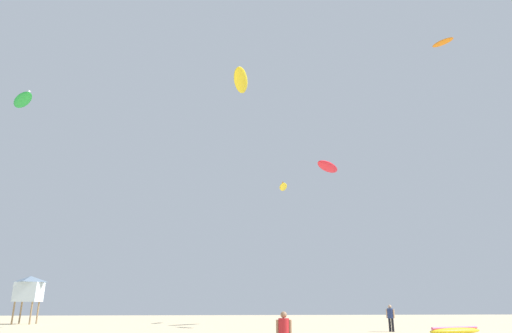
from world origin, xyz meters
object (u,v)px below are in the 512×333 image
(person_midground, at_px, (390,316))
(kite_aloft_3, at_px, (443,42))
(kite_aloft_0, at_px, (328,167))
(lifeguard_tower, at_px, (29,288))
(kite_grounded_mid, at_px, (455,331))
(kite_aloft_4, at_px, (241,81))
(kite_aloft_1, at_px, (283,187))
(person_foreground, at_px, (284,332))
(kite_aloft_2, at_px, (23,100))

(person_midground, xyz_separation_m, kite_aloft_3, (9.09, 4.53, 24.29))
(kite_aloft_0, bearing_deg, lifeguard_tower, 173.71)
(person_midground, height_order, kite_grounded_mid, person_midground)
(kite_aloft_4, bearing_deg, kite_aloft_1, 62.40)
(person_midground, relative_size, kite_grounded_mid, 0.42)
(lifeguard_tower, bearing_deg, kite_aloft_1, 0.85)
(lifeguard_tower, bearing_deg, kite_aloft_0, -6.29)
(kite_grounded_mid, distance_m, kite_aloft_0, 19.53)
(kite_grounded_mid, height_order, kite_aloft_4, kite_aloft_4)
(person_midground, xyz_separation_m, kite_aloft_0, (-1.22, 9.76, 13.36))
(person_foreground, bearing_deg, kite_aloft_0, -5.04)
(person_foreground, xyz_separation_m, kite_aloft_3, (18.34, 19.36, 24.37))
(lifeguard_tower, distance_m, kite_aloft_0, 29.71)
(person_midground, height_order, kite_aloft_3, kite_aloft_3)
(kite_aloft_1, bearing_deg, kite_aloft_2, -165.07)
(kite_aloft_0, bearing_deg, kite_aloft_4, -145.85)
(kite_grounded_mid, height_order, kite_aloft_3, kite_aloft_3)
(lifeguard_tower, relative_size, kite_aloft_4, 0.90)
(kite_aloft_0, bearing_deg, person_midground, -82.86)
(person_foreground, xyz_separation_m, kite_aloft_0, (8.03, 24.58, 13.44))
(lifeguard_tower, bearing_deg, person_foreground, -55.05)
(lifeguard_tower, bearing_deg, person_midground, -24.11)
(kite_grounded_mid, distance_m, lifeguard_tower, 35.15)
(kite_aloft_3, relative_size, kite_aloft_4, 0.43)
(kite_grounded_mid, distance_m, kite_aloft_3, 26.98)
(kite_aloft_0, xyz_separation_m, kite_aloft_2, (-27.82, -3.02, 4.53))
(lifeguard_tower, height_order, kite_aloft_2, kite_aloft_2)
(person_foreground, height_order, kite_aloft_3, kite_aloft_3)
(kite_aloft_2, xyz_separation_m, kite_aloft_4, (19.09, -2.90, 1.18))
(kite_grounded_mid, height_order, kite_aloft_1, kite_aloft_1)
(person_midground, distance_m, kite_aloft_1, 18.60)
(kite_aloft_1, relative_size, kite_aloft_4, 0.64)
(person_foreground, distance_m, kite_aloft_3, 36.12)
(kite_grounded_mid, xyz_separation_m, kite_aloft_4, (-12.62, 6.99, 19.83))
(kite_aloft_0, distance_m, kite_aloft_2, 28.35)
(lifeguard_tower, relative_size, kite_aloft_3, 2.11)
(lifeguard_tower, bearing_deg, kite_aloft_3, -12.35)
(kite_aloft_1, bearing_deg, kite_aloft_4, -117.60)
(kite_grounded_mid, height_order, lifeguard_tower, lifeguard_tower)
(kite_aloft_0, xyz_separation_m, kite_aloft_3, (10.31, -5.23, 10.92))
(kite_grounded_mid, height_order, kite_aloft_2, kite_aloft_2)
(person_midground, height_order, kite_aloft_2, kite_aloft_2)
(person_foreground, distance_m, kite_grounded_mid, 16.69)
(person_foreground, relative_size, kite_aloft_1, 0.52)
(kite_aloft_3, bearing_deg, kite_aloft_4, -177.91)
(lifeguard_tower, distance_m, kite_aloft_1, 25.51)
(kite_aloft_0, distance_m, kite_aloft_1, 5.27)
(person_midground, relative_size, kite_aloft_1, 0.57)
(kite_grounded_mid, relative_size, kite_aloft_0, 1.01)
(lifeguard_tower, xyz_separation_m, kite_aloft_0, (27.31, -3.01, 11.30))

